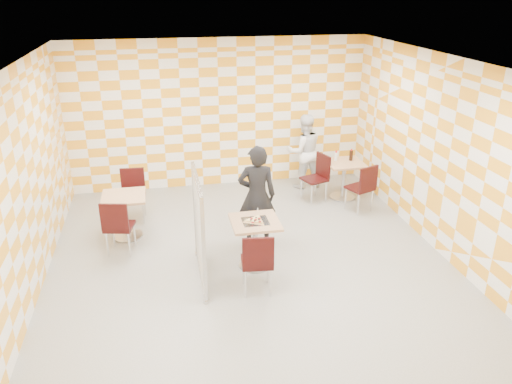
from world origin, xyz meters
TOP-DOWN VIEW (x-y plane):
  - room_shell at (0.00, 0.54)m, footprint 7.00×7.00m
  - main_table at (0.06, 0.07)m, footprint 0.70×0.70m
  - second_table at (2.27, 2.26)m, footprint 0.70×0.70m
  - empty_table at (-1.87, 1.41)m, footprint 0.70×0.70m
  - chair_main_front at (-0.06, -0.67)m, footprint 0.47×0.47m
  - chair_second_front at (2.38, 1.56)m, footprint 0.55×0.56m
  - chair_second_side at (1.75, 2.26)m, footprint 0.54×0.53m
  - chair_empty_near at (-1.95, 0.80)m, footprint 0.50×0.51m
  - chair_empty_far at (-1.75, 2.13)m, footprint 0.44×0.45m
  - partition at (-0.77, -0.10)m, footprint 0.08×1.38m
  - man_dark at (0.23, 0.79)m, footprint 0.66×0.48m
  - man_white at (1.67, 3.00)m, footprint 0.77×0.62m
  - pizza_on_foil at (0.06, 0.06)m, footprint 0.40×0.40m
  - sport_bottle at (2.13, 2.39)m, footprint 0.06×0.06m
  - soda_bottle at (2.42, 2.34)m, footprint 0.07×0.07m

SIDE VIEW (x-z plane):
  - main_table at x=0.06m, z-range 0.13..0.88m
  - second_table at x=2.27m, z-range 0.13..0.88m
  - empty_table at x=-1.87m, z-range 0.13..0.88m
  - chair_main_front at x=-0.06m, z-range 0.08..1.01m
  - chair_second_front at x=2.38m, z-range 0.08..1.01m
  - chair_second_side at x=1.75m, z-range 0.08..1.01m
  - chair_empty_near at x=-1.95m, z-range 0.08..1.01m
  - chair_empty_far at x=-1.75m, z-range 0.08..1.01m
  - pizza_on_foil at x=0.06m, z-range 0.74..0.79m
  - man_white at x=1.67m, z-range 0.00..1.54m
  - partition at x=-0.77m, z-range 0.02..1.57m
  - man_dark at x=0.23m, z-range 0.00..1.66m
  - sport_bottle at x=2.13m, z-range 0.74..0.94m
  - soda_bottle at x=2.42m, z-range 0.74..0.97m
  - room_shell at x=0.00m, z-range -2.00..5.00m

